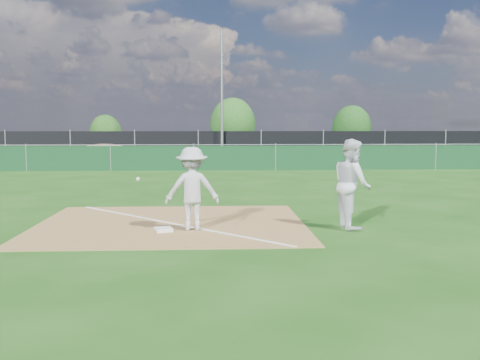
# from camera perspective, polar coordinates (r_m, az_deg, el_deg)

# --- Properties ---
(ground) EXTENTS (90.00, 90.00, 0.00)m
(ground) POSITION_cam_1_polar(r_m,az_deg,el_deg) (21.14, -5.44, -0.16)
(ground) COLOR #17450E
(ground) RESTS_ON ground
(infield_dirt) EXTENTS (6.00, 5.00, 0.02)m
(infield_dirt) POSITION_cam_1_polar(r_m,az_deg,el_deg) (12.25, -7.34, -4.65)
(infield_dirt) COLOR olive
(infield_dirt) RESTS_ON ground
(foul_line) EXTENTS (5.01, 5.01, 0.01)m
(foul_line) POSITION_cam_1_polar(r_m,az_deg,el_deg) (12.24, -7.35, -4.58)
(foul_line) COLOR white
(foul_line) RESTS_ON infield_dirt
(green_fence) EXTENTS (44.00, 0.05, 1.20)m
(green_fence) POSITION_cam_1_polar(r_m,az_deg,el_deg) (26.07, -4.96, 2.34)
(green_fence) COLOR #0E3319
(green_fence) RESTS_ON ground
(dirt_mound) EXTENTS (3.38, 2.60, 1.17)m
(dirt_mound) POSITION_cam_1_polar(r_m,az_deg,el_deg) (30.14, -14.26, 2.64)
(dirt_mound) COLOR olive
(dirt_mound) RESTS_ON ground
(black_fence) EXTENTS (46.00, 0.04, 1.80)m
(black_fence) POSITION_cam_1_polar(r_m,az_deg,el_deg) (34.04, -4.47, 3.71)
(black_fence) COLOR black
(black_fence) RESTS_ON ground
(parking_lot) EXTENTS (46.00, 9.00, 0.01)m
(parking_lot) POSITION_cam_1_polar(r_m,az_deg,el_deg) (39.08, -4.25, 2.69)
(parking_lot) COLOR black
(parking_lot) RESTS_ON ground
(light_pole) EXTENTS (0.16, 0.16, 8.00)m
(light_pole) POSITION_cam_1_polar(r_m,az_deg,el_deg) (33.75, -1.95, 8.97)
(light_pole) COLOR slate
(light_pole) RESTS_ON ground
(first_base) EXTENTS (0.42, 0.42, 0.07)m
(first_base) POSITION_cam_1_polar(r_m,az_deg,el_deg) (11.38, -8.15, -5.24)
(first_base) COLOR white
(first_base) RESTS_ON infield_dirt
(play_at_first) EXTENTS (1.75, 0.74, 1.76)m
(play_at_first) POSITION_cam_1_polar(r_m,az_deg,el_deg) (11.34, -5.13, -0.92)
(play_at_first) COLOR silver
(play_at_first) RESTS_ON infield_dirt
(runner) EXTENTS (0.82, 1.01, 1.95)m
(runner) POSITION_cam_1_polar(r_m,az_deg,el_deg) (11.83, 11.85, -0.39)
(runner) COLOR silver
(runner) RESTS_ON ground
(car_left) EXTENTS (5.04, 2.77, 1.62)m
(car_left) POSITION_cam_1_polar(r_m,az_deg,el_deg) (38.48, -12.60, 3.73)
(car_left) COLOR #B9BCC1
(car_left) RESTS_ON parking_lot
(car_mid) EXTENTS (4.60, 2.80, 1.43)m
(car_mid) POSITION_cam_1_polar(r_m,az_deg,el_deg) (39.40, -8.43, 3.72)
(car_mid) COLOR black
(car_mid) RESTS_ON parking_lot
(car_right) EXTENTS (4.96, 2.07, 1.43)m
(car_right) POSITION_cam_1_polar(r_m,az_deg,el_deg) (38.04, 3.72, 3.69)
(car_right) COLOR black
(car_right) RESTS_ON parking_lot
(tree_left) EXTENTS (2.54, 2.54, 3.01)m
(tree_left) POSITION_cam_1_polar(r_m,az_deg,el_deg) (45.56, -14.16, 4.94)
(tree_left) COLOR #382316
(tree_left) RESTS_ON ground
(tree_mid) EXTENTS (3.70, 3.70, 4.39)m
(tree_mid) POSITION_cam_1_polar(r_m,az_deg,el_deg) (44.12, -0.77, 6.02)
(tree_mid) COLOR #382316
(tree_mid) RESTS_ON ground
(tree_right) EXTENTS (3.19, 3.19, 3.78)m
(tree_right) POSITION_cam_1_polar(r_m,az_deg,el_deg) (45.50, 11.83, 5.50)
(tree_right) COLOR #382316
(tree_right) RESTS_ON ground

